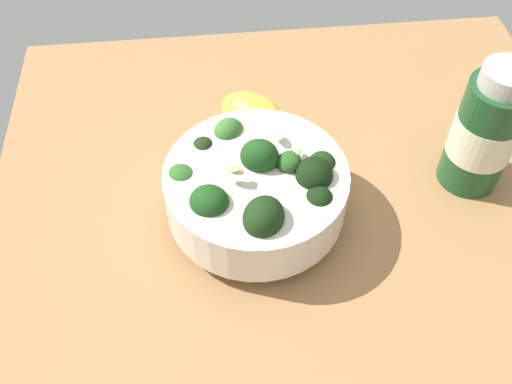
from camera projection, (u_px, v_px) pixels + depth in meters
ground_plane at (307, 232)px, 61.50cm from camera, size 67.52×67.52×4.70cm
bowl_of_broccoli at (257, 189)px, 56.35cm from camera, size 18.11×18.12×10.37cm
lemon_wedge at (252, 114)px, 66.71cm from camera, size 8.64×9.27×4.60cm
bottle_tall at (485, 132)px, 58.12cm from camera, size 6.63×6.63×14.90cm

